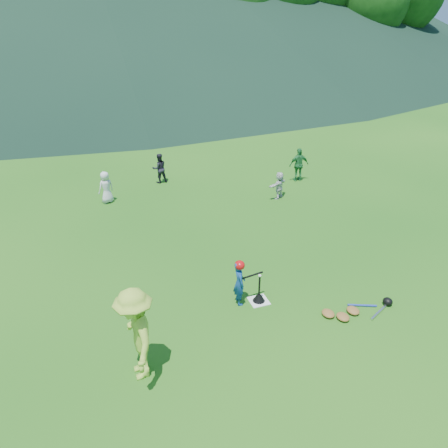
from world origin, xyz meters
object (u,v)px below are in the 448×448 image
(batter_child, at_px, (239,283))
(fielder_a, at_px, (106,187))
(fielder_c, at_px, (299,165))
(batting_tee, at_px, (259,297))
(fielder_d, at_px, (279,185))
(equipment_pile, at_px, (353,311))
(fielder_b, at_px, (159,168))
(home_plate, at_px, (259,301))
(adult_coach, at_px, (136,334))

(batter_child, relative_size, fielder_a, 0.98)
(fielder_c, xyz_separation_m, batting_tee, (-4.73, -6.85, -0.54))
(fielder_d, bearing_deg, fielder_c, -168.25)
(batter_child, bearing_deg, equipment_pile, -112.67)
(batter_child, relative_size, fielder_b, 0.95)
(home_plate, bearing_deg, batting_tee, 0.00)
(batter_child, xyz_separation_m, fielder_a, (-2.31, 7.12, 0.01))
(batter_child, height_order, fielder_d, batter_child)
(batter_child, xyz_separation_m, fielder_d, (3.68, 5.39, -0.07))
(adult_coach, bearing_deg, fielder_c, 134.97)
(fielder_b, xyz_separation_m, batting_tee, (0.57, -8.53, -0.47))
(batter_child, xyz_separation_m, fielder_b, (-0.10, 8.41, 0.03))
(adult_coach, relative_size, fielder_a, 1.67)
(home_plate, distance_m, fielder_a, 7.77)
(fielder_a, distance_m, fielder_d, 6.23)
(fielder_c, bearing_deg, fielder_b, -11.16)
(fielder_a, bearing_deg, adult_coach, 62.48)
(home_plate, relative_size, fielder_b, 0.38)
(home_plate, xyz_separation_m, adult_coach, (-3.09, -1.33, 0.96))
(fielder_d, height_order, equipment_pile, fielder_d)
(fielder_b, xyz_separation_m, fielder_c, (5.29, -1.68, 0.08))
(fielder_b, relative_size, fielder_d, 1.18)
(fielder_b, bearing_deg, adult_coach, 70.38)
(batting_tee, bearing_deg, adult_coach, -156.68)
(fielder_b, height_order, equipment_pile, fielder_b)
(adult_coach, distance_m, fielder_d, 9.32)
(adult_coach, bearing_deg, fielder_d, 136.03)
(equipment_pile, bearing_deg, fielder_c, 70.46)
(fielder_a, relative_size, equipment_pile, 0.64)
(adult_coach, height_order, equipment_pile, adult_coach)
(fielder_b, xyz_separation_m, fielder_d, (3.78, -3.02, -0.09))
(fielder_b, bearing_deg, fielder_d, 136.12)
(batter_child, distance_m, batting_tee, 0.65)
(adult_coach, height_order, fielder_b, adult_coach)
(home_plate, bearing_deg, equipment_pile, -31.31)
(fielder_c, height_order, fielder_d, fielder_c)
(adult_coach, distance_m, fielder_b, 10.19)
(fielder_d, relative_size, batting_tee, 1.48)
(batting_tee, bearing_deg, fielder_a, 111.00)
(fielder_a, distance_m, equipment_pile, 9.60)
(fielder_a, distance_m, batting_tee, 7.76)
(batting_tee, distance_m, equipment_pile, 2.21)
(home_plate, height_order, fielder_d, fielder_d)
(fielder_b, bearing_deg, batter_child, 85.43)
(equipment_pile, bearing_deg, fielder_b, 104.23)
(fielder_c, xyz_separation_m, equipment_pile, (-2.84, -8.00, -0.61))
(batter_child, bearing_deg, batting_tee, -98.64)
(adult_coach, bearing_deg, batter_child, 117.59)
(batter_child, bearing_deg, adult_coach, 124.54)
(fielder_d, bearing_deg, equipment_pile, 49.06)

